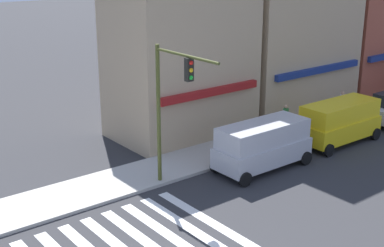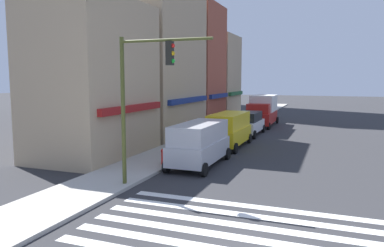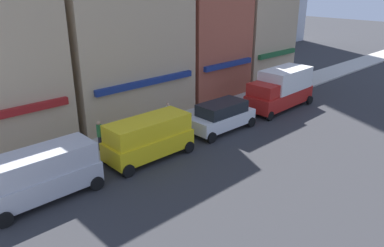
{
  "view_description": "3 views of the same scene",
  "coord_description": "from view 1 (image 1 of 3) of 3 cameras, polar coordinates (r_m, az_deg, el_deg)",
  "views": [
    {
      "loc": [
        -8.46,
        -12.33,
        10.26
      ],
      "look_at": [
        4.37,
        4.0,
        3.5
      ],
      "focal_mm": 50.0,
      "sensor_mm": 36.0,
      "label": 1
    },
    {
      "loc": [
        -9.47,
        -2.08,
        4.7
      ],
      "look_at": [
        11.56,
        6.0,
        2.0
      ],
      "focal_mm": 35.0,
      "sensor_mm": 36.0,
      "label": 2
    },
    {
      "loc": [
        3.98,
        -10.68,
        9.39
      ],
      "look_at": [
        18.57,
        4.7,
        1.2
      ],
      "focal_mm": 35.0,
      "sensor_mm": 36.0,
      "label": 3
    }
  ],
  "objects": [
    {
      "name": "sidewalk_left",
      "position": [
        23.84,
        -13.72,
        -7.81
      ],
      "size": [
        120.0,
        3.0,
        0.15
      ],
      "color": "#B2ADA3",
      "rests_on": "ground_plane"
    },
    {
      "name": "storefront_row",
      "position": [
        38.14,
        13.09,
        11.25
      ],
      "size": [
        30.97,
        5.3,
        14.79
      ],
      "color": "tan",
      "rests_on": "ground_plane"
    },
    {
      "name": "traffic_signal",
      "position": [
        22.75,
        -2.35,
        2.94
      ],
      "size": [
        0.32,
        4.11,
        6.44
      ],
      "color": "#474C1E",
      "rests_on": "ground_plane"
    },
    {
      "name": "van_silver",
      "position": [
        26.18,
        7.56,
        -2.17
      ],
      "size": [
        5.0,
        2.22,
        2.34
      ],
      "rotation": [
        0.0,
        0.0,
        -0.0
      ],
      "color": "#B7B7BC",
      "rests_on": "ground_plane"
    },
    {
      "name": "van_yellow",
      "position": [
        30.56,
        15.46,
        0.28
      ],
      "size": [
        5.01,
        2.22,
        2.34
      ],
      "rotation": [
        0.0,
        0.0,
        -0.01
      ],
      "color": "yellow",
      "rests_on": "ground_plane"
    },
    {
      "name": "pedestrian_white_shirt",
      "position": [
        34.65,
        15.66,
        1.97
      ],
      "size": [
        0.32,
        0.32,
        1.77
      ],
      "rotation": [
        0.0,
        0.0,
        0.42
      ],
      "color": "#23232D",
      "rests_on": "sidewalk_left"
    },
    {
      "name": "pedestrian_green_top",
      "position": [
        30.94,
        9.94,
        0.48
      ],
      "size": [
        0.32,
        0.32,
        1.77
      ],
      "rotation": [
        0.0,
        0.0,
        1.05
      ],
      "color": "#23232D",
      "rests_on": "sidewalk_left"
    },
    {
      "name": "fire_hydrant",
      "position": [
        26.91,
        3.41,
        -3.01
      ],
      "size": [
        0.24,
        0.24,
        0.84
      ],
      "color": "red",
      "rests_on": "sidewalk_left"
    }
  ]
}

